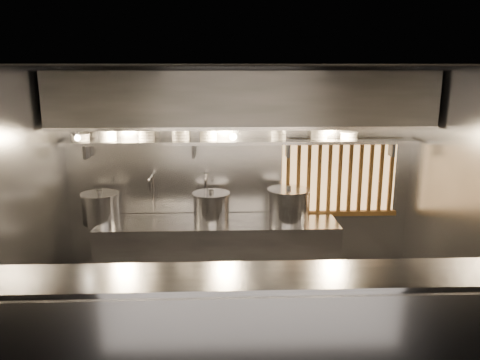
{
  "coord_description": "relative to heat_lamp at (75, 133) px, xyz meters",
  "views": [
    {
      "loc": [
        -0.24,
        -4.48,
        2.77
      ],
      "look_at": [
        -0.04,
        0.55,
        1.57
      ],
      "focal_mm": 35.0,
      "sensor_mm": 36.0,
      "label": 1
    }
  ],
  "objects": [
    {
      "name": "wood_screen",
      "position": [
        3.2,
        0.6,
        -0.69
      ],
      "size": [
        1.56,
        0.09,
        1.04
      ],
      "color": "#F6B96F",
      "rests_on": "wall_back"
    },
    {
      "name": "bowl_stack_1",
      "position": [
        0.25,
        0.47,
        -0.1
      ],
      "size": [
        0.22,
        0.22,
        0.13
      ],
      "color": "white",
      "rests_on": "bowl_shelf"
    },
    {
      "name": "bowl_stack_5",
      "position": [
        2.37,
        0.47,
        -0.08
      ],
      "size": [
        0.2,
        0.2,
        0.17
      ],
      "color": "white",
      "rests_on": "bowl_shelf"
    },
    {
      "name": "pendant_bulb",
      "position": [
        1.8,
        0.35,
        -0.11
      ],
      "size": [
        0.09,
        0.09,
        0.19
      ],
      "color": "#2D2D30",
      "rests_on": "exhaust_hood"
    },
    {
      "name": "bowl_stack_2",
      "position": [
        0.73,
        0.47,
        -0.08
      ],
      "size": [
        0.22,
        0.22,
        0.17
      ],
      "color": "white",
      "rests_on": "bowl_shelf"
    },
    {
      "name": "wall_left",
      "position": [
        -0.35,
        -0.85,
        -0.67
      ],
      "size": [
        0.0,
        3.0,
        3.0
      ],
      "primitive_type": "plane",
      "rotation": [
        1.57,
        0.0,
        1.57
      ],
      "color": "gray",
      "rests_on": "floor"
    },
    {
      "name": "stock_pot_left",
      "position": [
        0.15,
        0.28,
        -0.98
      ],
      "size": [
        0.56,
        0.56,
        0.42
      ],
      "rotation": [
        0.0,
        0.0,
        0.21
      ],
      "color": "gray",
      "rests_on": "cooking_bench"
    },
    {
      "name": "bowl_shelf",
      "position": [
        1.9,
        0.47,
        -0.19
      ],
      "size": [
        4.4,
        0.34,
        0.04
      ],
      "primitive_type": "cube",
      "color": "gray",
      "rests_on": "wall_back"
    },
    {
      "name": "wall_right",
      "position": [
        4.15,
        -0.85,
        -0.67
      ],
      "size": [
        0.0,
        3.0,
        3.0
      ],
      "primitive_type": "plane",
      "rotation": [
        1.57,
        0.0,
        -1.57
      ],
      "color": "gray",
      "rests_on": "floor"
    },
    {
      "name": "ceiling",
      "position": [
        1.9,
        -0.85,
        0.73
      ],
      "size": [
        4.5,
        4.5,
        0.0
      ],
      "primitive_type": "plane",
      "rotation": [
        3.14,
        0.0,
        0.0
      ],
      "color": "black",
      "rests_on": "wall_back"
    },
    {
      "name": "bowl_stack_6",
      "position": [
        2.88,
        0.47,
        -0.1
      ],
      "size": [
        0.22,
        0.22,
        0.13
      ],
      "color": "white",
      "rests_on": "bowl_shelf"
    },
    {
      "name": "cooking_bench",
      "position": [
        1.6,
        0.28,
        -1.62
      ],
      "size": [
        3.0,
        0.7,
        0.9
      ],
      "primitive_type": "cube",
      "color": "gray",
      "rests_on": "floor"
    },
    {
      "name": "wall_back",
      "position": [
        1.9,
        0.65,
        -0.67
      ],
      "size": [
        4.5,
        0.0,
        4.5
      ],
      "primitive_type": "plane",
      "rotation": [
        1.57,
        0.0,
        0.0
      ],
      "color": "gray",
      "rests_on": "floor"
    },
    {
      "name": "exhaust_hood",
      "position": [
        1.9,
        0.25,
        0.36
      ],
      "size": [
        4.4,
        0.81,
        0.65
      ],
      "color": "#2D2D30",
      "rests_on": "ceiling"
    },
    {
      "name": "stock_pot_right",
      "position": [
        2.48,
        0.27,
        -0.96
      ],
      "size": [
        0.69,
        0.69,
        0.45
      ],
      "rotation": [
        0.0,
        0.0,
        0.36
      ],
      "color": "gray",
      "rests_on": "cooking_bench"
    },
    {
      "name": "bowl_stack_7",
      "position": [
        3.26,
        0.47,
        -0.12
      ],
      "size": [
        0.23,
        0.23,
        0.09
      ],
      "color": "white",
      "rests_on": "bowl_shelf"
    },
    {
      "name": "bowl_stack_0",
      "position": [
        -0.08,
        0.47,
        -0.12
      ],
      "size": [
        0.23,
        0.23,
        0.09
      ],
      "color": "white",
      "rests_on": "bowl_shelf"
    },
    {
      "name": "heat_lamp",
      "position": [
        0.0,
        0.0,
        0.0
      ],
      "size": [
        0.25,
        0.35,
        0.2
      ],
      "color": "gray",
      "rests_on": "exhaust_hood"
    },
    {
      "name": "stock_pot_mid",
      "position": [
        1.52,
        0.32,
        -0.98
      ],
      "size": [
        0.53,
        0.53,
        0.4
      ],
      "rotation": [
        0.0,
        0.0,
        -0.12
      ],
      "color": "gray",
      "rests_on": "cooking_bench"
    },
    {
      "name": "serving_counter",
      "position": [
        1.9,
        -1.81,
        -1.5
      ],
      "size": [
        4.5,
        0.56,
        1.13
      ],
      "color": "gray",
      "rests_on": "floor"
    },
    {
      "name": "floor",
      "position": [
        1.9,
        -0.85,
        -2.07
      ],
      "size": [
        4.5,
        4.5,
        0.0
      ],
      "primitive_type": "plane",
      "color": "black",
      "rests_on": "ground"
    },
    {
      "name": "faucet_left",
      "position": [
        0.75,
        0.52,
        -0.76
      ],
      "size": [
        0.04,
        0.3,
        0.5
      ],
      "color": "silver",
      "rests_on": "wall_back"
    },
    {
      "name": "bowl_stack_3",
      "position": [
        1.15,
        0.47,
        -0.08
      ],
      "size": [
        0.23,
        0.23,
        0.17
      ],
      "color": "white",
      "rests_on": "bowl_shelf"
    },
    {
      "name": "faucet_right",
      "position": [
        1.45,
        0.52,
        -0.76
      ],
      "size": [
        0.04,
        0.3,
        0.5
      ],
      "color": "silver",
      "rests_on": "wall_back"
    },
    {
      "name": "bowl_stack_4",
      "position": [
        1.49,
        0.47,
        -0.08
      ],
      "size": [
        0.23,
        0.23,
        0.17
      ],
      "color": "white",
      "rests_on": "bowl_shelf"
    }
  ]
}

